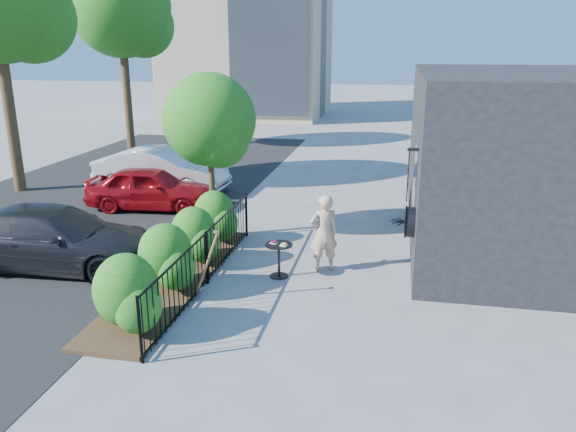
% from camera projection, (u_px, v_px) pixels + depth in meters
% --- Properties ---
extents(ground, '(120.00, 120.00, 0.00)m').
position_uv_depth(ground, '(281.00, 289.00, 10.97)').
color(ground, gray).
rests_on(ground, ground).
extents(shop_building, '(6.22, 9.00, 4.00)m').
position_uv_depth(shop_building, '(540.00, 156.00, 13.59)').
color(shop_building, black).
rests_on(shop_building, ground).
extents(fence, '(0.05, 6.05, 1.10)m').
position_uv_depth(fence, '(207.00, 257.00, 11.08)').
color(fence, black).
rests_on(fence, ground).
extents(planting_bed, '(1.30, 6.00, 0.08)m').
position_uv_depth(planting_bed, '(175.00, 279.00, 11.36)').
color(planting_bed, '#382616').
rests_on(planting_bed, ground).
extents(shrubs, '(1.10, 5.60, 1.24)m').
position_uv_depth(shrubs, '(180.00, 247.00, 11.24)').
color(shrubs, '#185012').
rests_on(shrubs, ground).
extents(patio_tree, '(2.20, 2.20, 3.94)m').
position_uv_depth(patio_tree, '(211.00, 126.00, 13.16)').
color(patio_tree, '#3F2B19').
rests_on(patio_tree, ground).
extents(street, '(9.00, 30.00, 0.01)m').
position_uv_depth(street, '(49.00, 223.00, 15.07)').
color(street, black).
rests_on(street, ground).
extents(street_tree_far, '(4.40, 4.40, 8.28)m').
position_uv_depth(street_tree_far, '(121.00, 13.00, 24.17)').
color(street_tree_far, '#3F2B19').
rests_on(street_tree_far, ground).
extents(cafe_table, '(0.56, 0.56, 0.76)m').
position_uv_depth(cafe_table, '(279.00, 254.00, 11.43)').
color(cafe_table, black).
rests_on(cafe_table, ground).
extents(woman, '(0.71, 0.61, 1.65)m').
position_uv_depth(woman, '(324.00, 233.00, 11.68)').
color(woman, tan).
rests_on(woman, ground).
extents(shovel, '(0.50, 0.18, 1.43)m').
position_uv_depth(shovel, '(206.00, 269.00, 10.31)').
color(shovel, brown).
rests_on(shovel, ground).
extents(car_red, '(3.77, 1.77, 1.25)m').
position_uv_depth(car_red, '(151.00, 188.00, 16.18)').
color(car_red, '#9D0D13').
rests_on(car_red, ground).
extents(car_silver, '(4.37, 1.71, 1.42)m').
position_uv_depth(car_silver, '(162.00, 170.00, 18.12)').
color(car_silver, silver).
rests_on(car_silver, ground).
extents(car_darkgrey, '(4.60, 2.09, 1.30)m').
position_uv_depth(car_darkgrey, '(55.00, 238.00, 11.91)').
color(car_darkgrey, black).
rests_on(car_darkgrey, ground).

